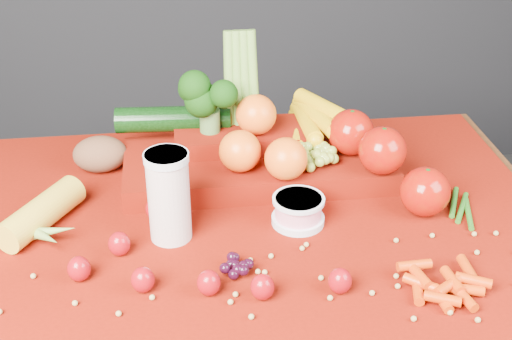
{
  "coord_description": "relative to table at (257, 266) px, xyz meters",
  "views": [
    {
      "loc": [
        -0.13,
        -1.06,
        1.47
      ],
      "look_at": [
        0.0,
        0.02,
        0.85
      ],
      "focal_mm": 50.0,
      "sensor_mm": 36.0,
      "label": 1
    }
  ],
  "objects": [
    {
      "name": "table",
      "position": [
        0.0,
        0.0,
        0.0
      ],
      "size": [
        1.1,
        0.8,
        0.75
      ],
      "color": "#33190B",
      "rests_on": "ground"
    },
    {
      "name": "red_cloth",
      "position": [
        0.0,
        0.0,
        0.1
      ],
      "size": [
        1.05,
        0.75,
        0.01
      ],
      "primitive_type": "cube",
      "color": "#660C03",
      "rests_on": "table"
    },
    {
      "name": "milk_glass",
      "position": [
        -0.15,
        -0.04,
        0.19
      ],
      "size": [
        0.08,
        0.08,
        0.16
      ],
      "rotation": [
        0.0,
        0.0,
        -0.27
      ],
      "color": "beige",
      "rests_on": "red_cloth"
    },
    {
      "name": "yogurt_bowl",
      "position": [
        0.07,
        -0.02,
        0.13
      ],
      "size": [
        0.09,
        0.09,
        0.05
      ],
      "rotation": [
        0.0,
        0.0,
        0.17
      ],
      "color": "silver",
      "rests_on": "red_cloth"
    },
    {
      "name": "strawberry_scatter",
      "position": [
        -0.13,
        -0.15,
        0.13
      ],
      "size": [
        0.44,
        0.28,
        0.05
      ],
      "color": "#9B0403",
      "rests_on": "red_cloth"
    },
    {
      "name": "dark_grape_cluster",
      "position": [
        -0.06,
        -0.15,
        0.12
      ],
      "size": [
        0.06,
        0.05,
        0.03
      ],
      "primitive_type": null,
      "color": "black",
      "rests_on": "red_cloth"
    },
    {
      "name": "soybean_scatter",
      "position": [
        0.0,
        -0.2,
        0.11
      ],
      "size": [
        0.84,
        0.24,
        0.01
      ],
      "primitive_type": null,
      "color": "#AF914B",
      "rests_on": "red_cloth"
    },
    {
      "name": "corn_ear",
      "position": [
        -0.38,
        -0.01,
        0.13
      ],
      "size": [
        0.25,
        0.27,
        0.06
      ],
      "rotation": [
        0.0,
        0.0,
        1.01
      ],
      "color": "gold",
      "rests_on": "red_cloth"
    },
    {
      "name": "potato",
      "position": [
        -0.29,
        0.21,
        0.14
      ],
      "size": [
        0.11,
        0.08,
        0.07
      ],
      "primitive_type": "ellipsoid",
      "color": "brown",
      "rests_on": "red_cloth"
    },
    {
      "name": "baby_carrot_pile",
      "position": [
        0.26,
        -0.24,
        0.12
      ],
      "size": [
        0.18,
        0.17,
        0.03
      ],
      "primitive_type": null,
      "color": "#C03306",
      "rests_on": "red_cloth"
    },
    {
      "name": "green_bean_pile",
      "position": [
        0.36,
        -0.01,
        0.11
      ],
      "size": [
        0.14,
        0.12,
        0.01
      ],
      "primitive_type": null,
      "color": "#236116",
      "rests_on": "red_cloth"
    },
    {
      "name": "produce_mound",
      "position": [
        0.05,
        0.15,
        0.17
      ],
      "size": [
        0.6,
        0.37,
        0.27
      ],
      "color": "#660C03",
      "rests_on": "red_cloth"
    }
  ]
}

